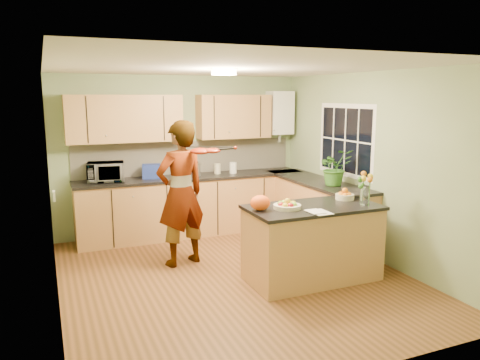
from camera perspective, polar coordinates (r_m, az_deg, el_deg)
name	(u,v)px	position (r m, az deg, el deg)	size (l,w,h in m)	color
floor	(234,277)	(5.85, -0.75, -11.70)	(4.50, 4.50, 0.00)	#573819
ceiling	(233,67)	(5.43, -0.81, 13.56)	(4.00, 4.50, 0.02)	silver
wall_back	(181,154)	(7.61, -7.19, 3.11)	(4.00, 0.02, 2.50)	gray
wall_front	(348,224)	(3.57, 13.02, -5.22)	(4.00, 0.02, 2.50)	gray
wall_left	(51,189)	(5.11, -22.03, -1.06)	(0.02, 4.50, 2.50)	gray
wall_right	(372,166)	(6.52, 15.74, 1.60)	(0.02, 4.50, 2.50)	gray
back_counter	(193,205)	(7.49, -5.69, -3.03)	(3.64, 0.62, 0.94)	tan
right_counter	(317,211)	(7.17, 9.32, -3.72)	(0.62, 2.24, 0.94)	tan
splashback	(187,157)	(7.63, -6.43, 2.76)	(3.60, 0.02, 0.52)	beige
upper_cabinets	(172,118)	(7.35, -8.26, 7.52)	(3.20, 0.34, 0.70)	tan
boiler	(280,113)	(8.04, 4.88, 8.15)	(0.40, 0.30, 0.86)	white
window_right	(345,140)	(6.95, 12.73, 4.75)	(0.01, 1.30, 1.05)	white
light_switch	(54,196)	(4.51, -21.73, -1.81)	(0.02, 0.09, 0.09)	white
ceiling_lamp	(224,72)	(5.71, -1.98, 13.00)	(0.30, 0.30, 0.07)	#FFEABF
peninsula_island	(312,243)	(5.71, 8.80, -7.55)	(1.58, 0.81, 0.90)	tan
fruit_dish	(287,205)	(5.40, 5.78, -3.02)	(0.32, 0.32, 0.11)	beige
orange_bowl	(345,195)	(6.00, 12.66, -1.78)	(0.23, 0.23, 0.14)	beige
flower_vase	(366,177)	(5.72, 15.09, 0.30)	(0.27, 0.27, 0.50)	silver
orange_bag	(260,203)	(5.29, 2.49, -2.79)	(0.23, 0.20, 0.18)	#FF5715
papers	(320,212)	(5.29, 9.71, -3.86)	(0.20, 0.27, 0.01)	white
violinist	(181,194)	(6.06, -7.23, -1.66)	(0.69, 0.45, 1.89)	#E9B28E
violin	(200,151)	(5.82, -4.86, 3.53)	(0.61, 0.24, 0.12)	#4F0C04
microwave	(106,172)	(7.12, -16.05, 0.94)	(0.52, 0.35, 0.29)	white
blue_box	(151,171)	(7.26, -10.74, 1.05)	(0.27, 0.20, 0.22)	navy
kettle	(196,169)	(7.39, -5.39, 1.40)	(0.15, 0.15, 0.28)	#B0B0B4
jar_cream	(217,169)	(7.57, -2.77, 1.39)	(0.11, 0.11, 0.16)	beige
jar_white	(233,168)	(7.61, -0.85, 1.50)	(0.12, 0.12, 0.18)	white
potted_plant	(335,167)	(6.68, 11.49, 1.53)	(0.46, 0.40, 0.52)	#387426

